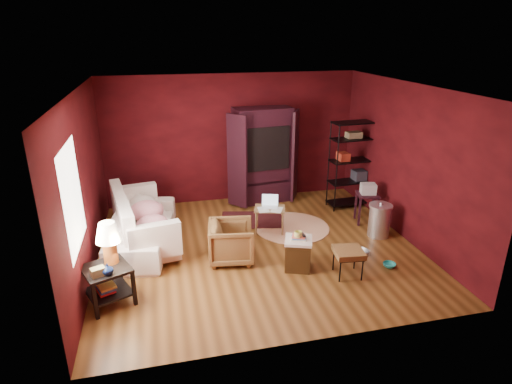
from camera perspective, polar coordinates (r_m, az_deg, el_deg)
room at (r=7.09m, az=0.08°, el=2.42°), size 5.54×5.04×2.84m
sofa at (r=7.88m, az=-14.95°, el=-3.82°), size 1.04×2.39×0.90m
armchair at (r=7.16m, az=-3.29°, el=-6.41°), size 0.78×0.82×0.74m
pet_bowl_steel at (r=7.67m, az=13.89°, el=-7.11°), size 0.27×0.12×0.26m
pet_bowl_turquoise at (r=7.40m, az=17.41°, el=-8.81°), size 0.21×0.07×0.21m
vase at (r=6.14m, az=-19.18°, el=-9.72°), size 0.19×0.20×0.15m
mug at (r=6.76m, az=5.64°, el=-5.56°), size 0.14×0.11×0.13m
side_table at (r=6.34m, az=-19.18°, el=-8.04°), size 0.78×0.78×1.18m
sofa_cushions at (r=7.88m, az=-15.10°, el=-3.92°), size 1.22×2.26×0.90m
hamper at (r=6.99m, az=5.63°, el=-8.09°), size 0.55×0.55×0.60m
footstool at (r=6.86m, az=12.25°, el=-7.97°), size 0.49×0.49×0.45m
rug_round at (r=8.46m, az=4.82°, el=-4.71°), size 1.52×1.52×0.01m
rug_oriental at (r=8.74m, az=-0.57°, el=-3.70°), size 1.39×1.07×0.01m
laptop_desk at (r=8.11m, az=1.84°, el=-2.45°), size 0.66×0.57×0.71m
tv_armoire at (r=9.43m, az=0.85°, el=5.15°), size 1.65×0.99×2.10m
wire_shelving at (r=9.33m, az=12.69°, el=4.06°), size 0.94×0.46×1.88m
small_stand at (r=8.72m, az=14.67°, el=-0.22°), size 0.49×0.49×0.82m
trash_can at (r=8.31m, az=16.12°, el=-3.62°), size 0.49×0.49×0.68m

